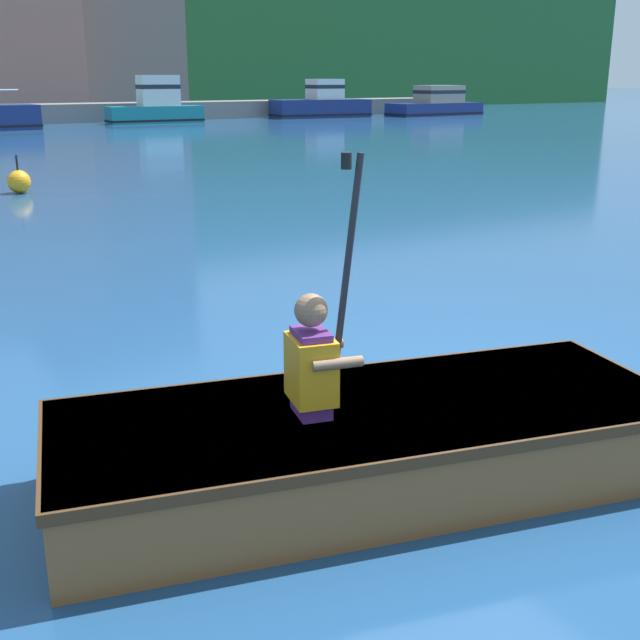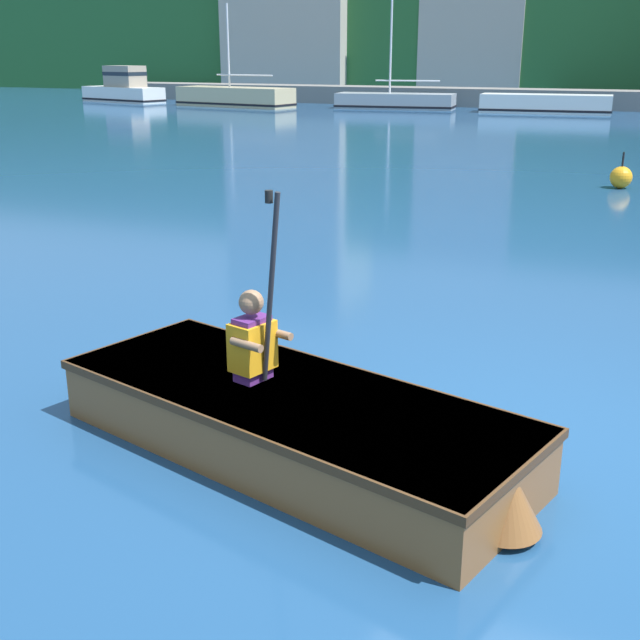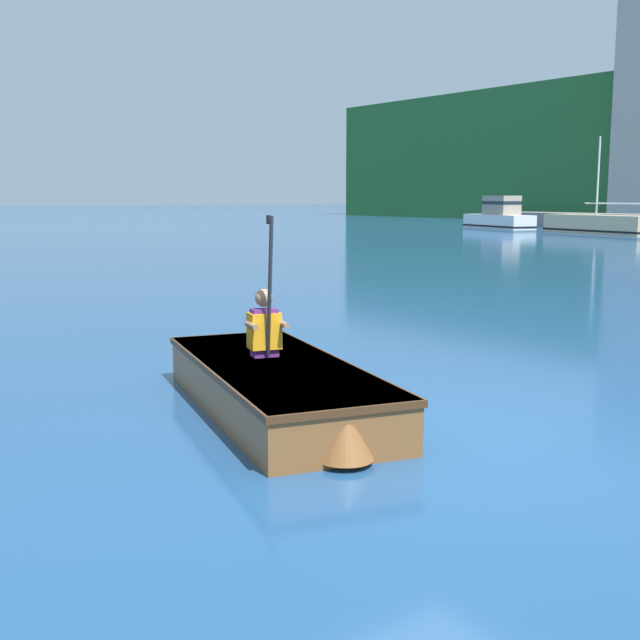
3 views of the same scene
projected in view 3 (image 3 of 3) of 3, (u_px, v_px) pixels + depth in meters
ground_plane at (442, 434)px, 6.64m from camera, size 300.00×300.00×0.00m
moored_boat_dock_east_inner at (600, 225)px, 41.64m from camera, size 6.64×2.84×4.97m
moored_boat_outer_slip_east at (499, 216)px, 48.33m from camera, size 5.57×2.89×1.95m
rowboat_foreground at (278, 385)px, 7.25m from camera, size 3.59×2.08×0.45m
person_paddler at (265, 326)px, 7.52m from camera, size 0.41×0.41×1.33m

